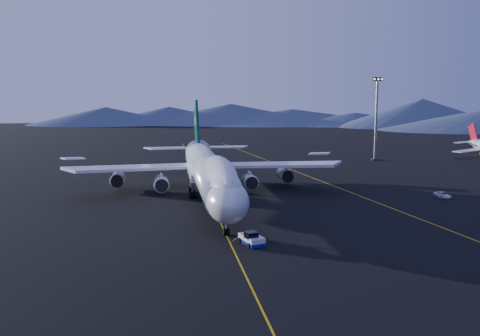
{
  "coord_description": "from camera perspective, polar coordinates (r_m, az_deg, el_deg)",
  "views": [
    {
      "loc": [
        -10.27,
        -105.7,
        22.61
      ],
      "look_at": [
        6.65,
        2.39,
        6.0
      ],
      "focal_mm": 40.0,
      "sensor_mm": 36.0,
      "label": 1
    }
  ],
  "objects": [
    {
      "name": "floodlight_mast",
      "position": [
        171.06,
        14.32,
        5.13
      ],
      "size": [
        3.16,
        2.37,
        25.59
      ],
      "rotation": [
        0.0,
        0.0,
        0.34
      ],
      "color": "black",
      "rests_on": "ground"
    },
    {
      "name": "ground",
      "position": [
        108.57,
        -3.28,
        -3.4
      ],
      "size": [
        500.0,
        500.0,
        0.0
      ],
      "primitive_type": "plane",
      "color": "black",
      "rests_on": "ground"
    },
    {
      "name": "taxiway_line_side",
      "position": [
        124.57,
        10.12,
        -1.96
      ],
      "size": [
        28.08,
        198.09,
        0.01
      ],
      "primitive_type": "cube",
      "rotation": [
        0.0,
        0.0,
        0.14
      ],
      "color": "gold",
      "rests_on": "ground"
    },
    {
      "name": "boeing_747",
      "position": [
        107.55,
        -3.31,
        -0.37
      ],
      "size": [
        59.62,
        72.43,
        19.37
      ],
      "color": "silver",
      "rests_on": "ground"
    },
    {
      "name": "service_van",
      "position": [
        117.85,
        20.79,
        -2.7
      ],
      "size": [
        2.18,
        4.44,
        1.21
      ],
      "primitive_type": "imported",
      "rotation": [
        0.0,
        0.0,
        0.04
      ],
      "color": "silver",
      "rests_on": "ground"
    },
    {
      "name": "pushback_tug",
      "position": [
        78.18,
        1.25,
        -7.69
      ],
      "size": [
        3.68,
        5.17,
        2.04
      ],
      "rotation": [
        0.0,
        0.0,
        0.29
      ],
      "color": "silver",
      "rests_on": "ground"
    },
    {
      "name": "taxiway_line_main",
      "position": [
        108.57,
        -3.28,
        -3.4
      ],
      "size": [
        0.25,
        220.0,
        0.01
      ],
      "primitive_type": "cube",
      "color": "gold",
      "rests_on": "ground"
    }
  ]
}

